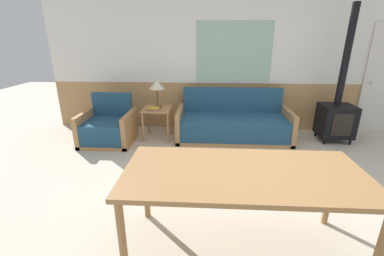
{
  "coord_description": "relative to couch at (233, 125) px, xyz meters",
  "views": [
    {
      "loc": [
        -0.48,
        -2.53,
        1.8
      ],
      "look_at": [
        -0.68,
        0.97,
        0.56
      ],
      "focal_mm": 24.0,
      "sensor_mm": 36.0,
      "label": 1
    }
  ],
  "objects": [
    {
      "name": "ground_plane",
      "position": [
        -0.02,
        -2.03,
        -0.26
      ],
      "size": [
        16.0,
        16.0,
        0.0
      ],
      "primitive_type": "plane",
      "color": "beige"
    },
    {
      "name": "wall_back",
      "position": [
        -0.02,
        0.59,
        1.1
      ],
      "size": [
        7.2,
        0.09,
        2.7
      ],
      "color": "tan",
      "rests_on": "ground_plane"
    },
    {
      "name": "couch",
      "position": [
        0.0,
        0.0,
        0.0
      ],
      "size": [
        2.06,
        0.88,
        0.89
      ],
      "color": "#B27F4C",
      "rests_on": "ground_plane"
    },
    {
      "name": "armchair",
      "position": [
        -2.25,
        -0.33,
        -0.0
      ],
      "size": [
        0.88,
        0.78,
        0.84
      ],
      "rotation": [
        0.0,
        0.0,
        0.05
      ],
      "color": "#B27F4C",
      "rests_on": "ground_plane"
    },
    {
      "name": "side_table",
      "position": [
        -1.4,
        -0.05,
        0.21
      ],
      "size": [
        0.51,
        0.51,
        0.57
      ],
      "color": "#B27F4C",
      "rests_on": "ground_plane"
    },
    {
      "name": "table_lamp",
      "position": [
        -1.41,
        0.04,
        0.71
      ],
      "size": [
        0.28,
        0.28,
        0.5
      ],
      "color": "#4C3823",
      "rests_on": "side_table"
    },
    {
      "name": "book_stack",
      "position": [
        -1.44,
        -0.15,
        0.33
      ],
      "size": [
        0.22,
        0.16,
        0.04
      ],
      "color": "#994C84",
      "rests_on": "side_table"
    },
    {
      "name": "dining_table",
      "position": [
        -0.18,
        -2.7,
        0.45
      ],
      "size": [
        1.96,
        0.88,
        0.78
      ],
      "color": "#9E7042",
      "rests_on": "ground_plane"
    },
    {
      "name": "wood_stove",
      "position": [
        1.84,
        -0.0,
        0.26
      ],
      "size": [
        0.56,
        0.51,
        2.33
      ],
      "color": "black",
      "rests_on": "ground_plane"
    }
  ]
}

